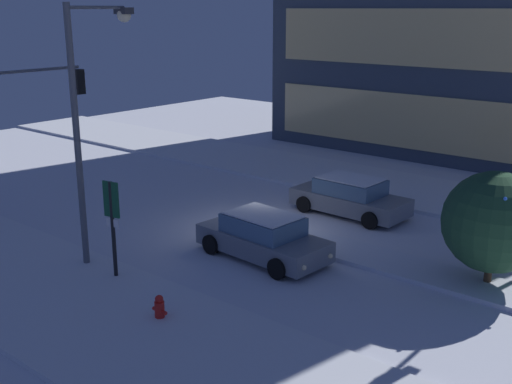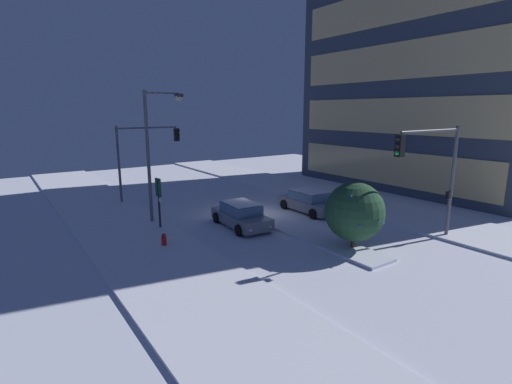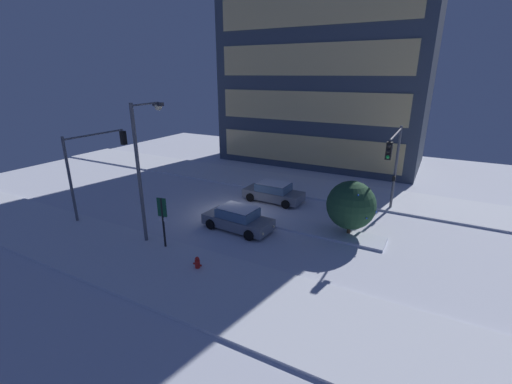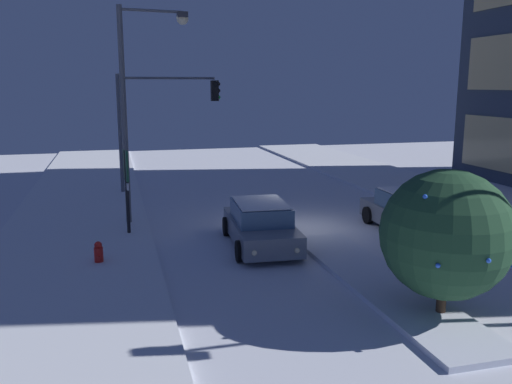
# 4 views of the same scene
# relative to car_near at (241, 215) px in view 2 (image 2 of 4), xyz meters

# --- Properties ---
(ground) EXTENTS (52.00, 52.00, 0.00)m
(ground) POSITION_rel_car_near_xyz_m (-1.73, 2.05, -0.71)
(ground) COLOR silver
(curb_strip_near) EXTENTS (52.00, 5.20, 0.14)m
(curb_strip_near) POSITION_rel_car_near_xyz_m (-1.73, -6.02, -0.64)
(curb_strip_near) COLOR silver
(curb_strip_near) RESTS_ON ground
(curb_strip_far) EXTENTS (52.00, 5.20, 0.14)m
(curb_strip_far) POSITION_rel_car_near_xyz_m (-1.73, 10.12, -0.64)
(curb_strip_far) COLOR silver
(curb_strip_far) RESTS_ON ground
(median_strip) EXTENTS (9.00, 1.80, 0.14)m
(median_strip) POSITION_rel_car_near_xyz_m (4.20, 2.11, -0.64)
(median_strip) COLOR silver
(median_strip) RESTS_ON ground
(office_tower_main) EXTENTS (20.85, 11.31, 25.63)m
(office_tower_main) POSITION_rel_car_near_xyz_m (-1.40, 21.02, 12.10)
(office_tower_main) COLOR #384251
(office_tower_main) RESTS_ON ground
(car_near) EXTENTS (4.67, 2.34, 1.49)m
(car_near) POSITION_rel_car_near_xyz_m (0.00, 0.00, 0.00)
(car_near) COLOR slate
(car_near) RESTS_ON ground
(car_far) EXTENTS (4.73, 2.21, 1.49)m
(car_far) POSITION_rel_car_near_xyz_m (-0.23, 5.69, 0.00)
(car_far) COLOR slate
(car_far) RESTS_ON ground
(traffic_light_corner_far_right) EXTENTS (0.32, 5.29, 6.09)m
(traffic_light_corner_far_right) POSITION_rel_car_near_xyz_m (8.08, 6.28, 3.52)
(traffic_light_corner_far_right) COLOR #565960
(traffic_light_corner_far_right) RESTS_ON ground
(traffic_light_corner_near_left) EXTENTS (0.32, 5.00, 5.77)m
(traffic_light_corner_near_left) POSITION_rel_car_near_xyz_m (-10.00, -2.18, 3.36)
(traffic_light_corner_near_left) COLOR #565960
(traffic_light_corner_near_left) RESTS_ON ground
(street_lamp_arched) EXTENTS (0.67, 2.58, 8.02)m
(street_lamp_arched) POSITION_rel_car_near_xyz_m (-3.90, -3.47, 4.47)
(street_lamp_arched) COLOR #565960
(street_lamp_arched) RESTS_ON ground
(fire_hydrant) EXTENTS (0.48, 0.26, 0.75)m
(fire_hydrant) POSITION_rel_car_near_xyz_m (0.73, -5.14, -0.35)
(fire_hydrant) COLOR red
(fire_hydrant) RESTS_ON ground
(parking_info_sign) EXTENTS (0.55, 0.15, 3.05)m
(parking_info_sign) POSITION_rel_car_near_xyz_m (-2.28, -4.18, 1.25)
(parking_info_sign) COLOR black
(parking_info_sign) RESTS_ON ground
(decorated_tree_median) EXTENTS (3.00, 2.94, 3.45)m
(decorated_tree_median) POSITION_rel_car_near_xyz_m (6.44, 2.52, 1.26)
(decorated_tree_median) COLOR #473323
(decorated_tree_median) RESTS_ON ground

